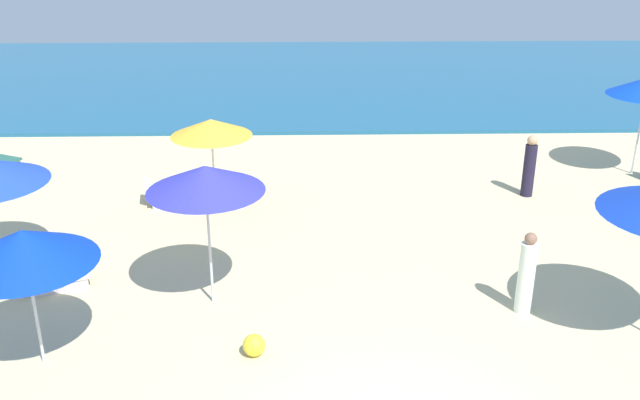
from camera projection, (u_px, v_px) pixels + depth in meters
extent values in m
cube|color=#1D587E|center=(334.00, 77.00, 30.03)|extent=(60.00, 15.68, 0.12)
cube|color=silver|center=(6.00, 162.00, 20.10)|extent=(0.98, 0.49, 0.25)
cylinder|color=silver|center=(214.00, 172.00, 17.09)|extent=(0.05, 0.05, 1.81)
cone|color=yellow|center=(211.00, 127.00, 16.67)|extent=(1.91, 1.91, 0.40)
cube|color=silver|center=(178.00, 203.00, 17.34)|extent=(1.20, 0.25, 0.24)
cube|color=silver|center=(178.00, 194.00, 17.86)|extent=(1.20, 0.25, 0.24)
cube|color=white|center=(177.00, 193.00, 17.54)|extent=(1.45, 0.89, 0.06)
cube|color=white|center=(151.00, 187.00, 17.35)|extent=(0.39, 0.67, 0.43)
cylinder|color=silver|center=(36.00, 314.00, 11.23)|extent=(0.05, 0.05, 1.80)
cone|color=#0C36B9|center=(24.00, 247.00, 10.77)|extent=(2.19, 2.19, 0.55)
cylinder|color=silver|center=(638.00, 135.00, 19.17)|extent=(0.05, 0.05, 2.18)
cylinder|color=silver|center=(210.00, 248.00, 12.89)|extent=(0.05, 0.05, 2.22)
cone|color=#3537BD|center=(205.00, 178.00, 12.37)|extent=(2.09, 2.09, 0.46)
cube|color=silver|center=(60.00, 288.00, 13.59)|extent=(0.97, 0.42, 0.19)
cube|color=silver|center=(58.00, 276.00, 14.03)|extent=(0.97, 0.42, 0.19)
cube|color=beige|center=(58.00, 276.00, 13.76)|extent=(1.29, 0.99, 0.06)
cube|color=beige|center=(27.00, 271.00, 13.49)|extent=(0.49, 0.65, 0.46)
cylinder|color=#211C32|center=(529.00, 170.00, 17.87)|extent=(0.42, 0.42, 1.34)
sphere|color=tan|center=(533.00, 140.00, 17.57)|extent=(0.26, 0.26, 0.26)
cylinder|color=white|center=(526.00, 278.00, 12.74)|extent=(0.40, 0.40, 1.36)
sphere|color=#8A634E|center=(531.00, 239.00, 12.44)|extent=(0.22, 0.22, 0.22)
sphere|color=yellow|center=(254.00, 345.00, 11.68)|extent=(0.37, 0.37, 0.37)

